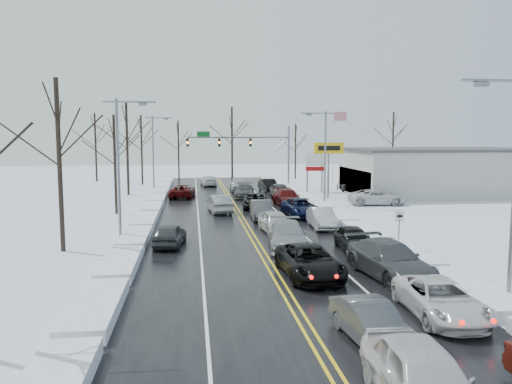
{
  "coord_description": "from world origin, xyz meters",
  "views": [
    {
      "loc": [
        -3.91,
        -35.81,
        6.75
      ],
      "look_at": [
        0.81,
        1.24,
        2.5
      ],
      "focal_mm": 35.0,
      "sensor_mm": 36.0,
      "label": 1
    }
  ],
  "objects": [
    {
      "name": "ground",
      "position": [
        0.0,
        0.0,
        0.0
      ],
      "size": [
        160.0,
        160.0,
        0.0
      ],
      "primitive_type": "plane",
      "color": "silver",
      "rests_on": "ground"
    },
    {
      "name": "road_surface",
      "position": [
        0.0,
        2.0,
        0.01
      ],
      "size": [
        14.0,
        84.0,
        0.01
      ],
      "primitive_type": "cube",
      "color": "black",
      "rests_on": "ground"
    },
    {
      "name": "snow_bank_left",
      "position": [
        -7.6,
        2.0,
        0.0
      ],
      "size": [
        1.72,
        72.0,
        0.56
      ],
      "primitive_type": "cube",
      "color": "white",
      "rests_on": "ground"
    },
    {
      "name": "snow_bank_right",
      "position": [
        7.6,
        2.0,
        0.0
      ],
      "size": [
        1.72,
        72.0,
        0.56
      ],
      "primitive_type": "cube",
      "color": "white",
      "rests_on": "ground"
    },
    {
      "name": "traffic_signal_mast",
      "position": [
        3.45,
        27.99,
        5.48
      ],
      "size": [
        13.28,
        0.39,
        8.0
      ],
      "color": "slate",
      "rests_on": "ground"
    },
    {
      "name": "tires_plus_sign",
      "position": [
        10.5,
        15.99,
        4.99
      ],
      "size": [
        3.2,
        0.34,
        6.0
      ],
      "color": "slate",
      "rests_on": "ground"
    },
    {
      "name": "used_vehicles_sign",
      "position": [
        10.5,
        22.0,
        3.32
      ],
      "size": [
        2.2,
        0.22,
        4.65
      ],
      "color": "slate",
      "rests_on": "ground"
    },
    {
      "name": "speed_limit_sign",
      "position": [
        8.2,
        -8.0,
        1.63
      ],
      "size": [
        0.55,
        0.09,
        2.35
      ],
      "color": "slate",
      "rests_on": "ground"
    },
    {
      "name": "flagpole",
      "position": [
        15.17,
        30.0,
        5.93
      ],
      "size": [
        1.87,
        1.2,
        10.0
      ],
      "color": "silver",
      "rests_on": "ground"
    },
    {
      "name": "dealership_building",
      "position": [
        23.98,
        18.0,
        2.66
      ],
      "size": [
        20.4,
        12.4,
        5.3
      ],
      "color": "#B3B3AE",
      "rests_on": "ground"
    },
    {
      "name": "streetlight_se",
      "position": [
        8.3,
        -18.0,
        5.31
      ],
      "size": [
        3.2,
        0.25,
        9.0
      ],
      "color": "slate",
      "rests_on": "ground"
    },
    {
      "name": "streetlight_ne",
      "position": [
        8.3,
        10.0,
        5.31
      ],
      "size": [
        3.2,
        0.25,
        9.0
      ],
      "color": "slate",
      "rests_on": "ground"
    },
    {
      "name": "streetlight_sw",
      "position": [
        -8.3,
        -4.0,
        5.31
      ],
      "size": [
        3.2,
        0.25,
        9.0
      ],
      "color": "slate",
      "rests_on": "ground"
    },
    {
      "name": "streetlight_nw",
      "position": [
        -8.3,
        24.0,
        5.31
      ],
      "size": [
        3.2,
        0.25,
        9.0
      ],
      "color": "slate",
      "rests_on": "ground"
    },
    {
      "name": "tree_left_b",
      "position": [
        -11.5,
        -6.0,
        6.99
      ],
      "size": [
        4.0,
        4.0,
        10.0
      ],
      "color": "#2D231C",
      "rests_on": "ground"
    },
    {
      "name": "tree_left_c",
      "position": [
        -10.5,
        8.0,
        5.94
      ],
      "size": [
        3.4,
        3.4,
        8.5
      ],
      "color": "#2D231C",
      "rests_on": "ground"
    },
    {
      "name": "tree_left_d",
      "position": [
        -11.2,
        22.0,
        7.33
      ],
      "size": [
        4.2,
        4.2,
        10.5
      ],
      "color": "#2D231C",
      "rests_on": "ground"
    },
    {
      "name": "tree_left_e",
      "position": [
        -10.8,
        34.0,
        6.64
      ],
      "size": [
        3.8,
        3.8,
        9.5
      ],
      "color": "#2D231C",
      "rests_on": "ground"
    },
    {
      "name": "tree_far_a",
      "position": [
        -18.0,
        40.0,
        6.99
      ],
      "size": [
        4.0,
        4.0,
        10.0
      ],
      "color": "#2D231C",
      "rests_on": "ground"
    },
    {
      "name": "tree_far_b",
      "position": [
        -6.0,
        41.0,
        6.29
      ],
      "size": [
        3.6,
        3.6,
        9.0
      ],
      "color": "#2D231C",
      "rests_on": "ground"
    },
    {
      "name": "tree_far_c",
      "position": [
        2.0,
        39.0,
        7.68
      ],
      "size": [
        4.4,
        4.4,
        11.0
      ],
      "color": "#2D231C",
      "rests_on": "ground"
    },
    {
      "name": "tree_far_d",
      "position": [
        12.0,
        40.5,
        5.94
      ],
      "size": [
        3.4,
        3.4,
        8.5
      ],
      "color": "#2D231C",
      "rests_on": "ground"
    },
    {
      "name": "tree_far_e",
      "position": [
        28.0,
        41.0,
        7.33
      ],
      "size": [
        4.2,
        4.2,
        10.5
      ],
      "color": "#2D231C",
      "rests_on": "ground"
    },
    {
      "name": "queued_car_1",
      "position": [
        1.81,
        -20.69,
        0.0
      ],
      "size": [
        1.84,
        4.17,
        1.33
      ],
      "primitive_type": "imported",
      "rotation": [
        0.0,
        0.0,
        0.11
      ],
      "color": "#46494C",
      "rests_on": "ground"
    },
    {
      "name": "queued_car_2",
      "position": [
        1.59,
        -12.97,
        0.0
      ],
      "size": [
        2.7,
        5.47,
        1.49
      ],
      "primitive_type": "imported",
      "rotation": [
        0.0,
        0.0,
        0.04
      ],
      "color": "black",
      "rests_on": "ground"
    },
    {
      "name": "queued_car_3",
      "position": [
        1.68,
        -6.89,
        0.0
      ],
      "size": [
        2.87,
        5.67,
        1.58
      ],
      "primitive_type": "imported",
      "rotation": [
        0.0,
        0.0,
        -0.12
      ],
      "color": "gray",
      "rests_on": "ground"
    },
    {
      "name": "queued_car_4",
      "position": [
        1.76,
        -2.06,
        0.0
      ],
      "size": [
        2.2,
        4.62,
        1.52
      ],
      "primitive_type": "imported",
      "rotation": [
        0.0,
        0.0,
        0.09
      ],
      "color": "silver",
      "rests_on": "ground"
    },
    {
      "name": "queued_car_5",
      "position": [
        1.56,
        3.71,
        0.0
      ],
      "size": [
        1.76,
        4.62,
        1.51
      ],
      "primitive_type": "imported",
      "rotation": [
        0.0,
        0.0,
        -0.04
      ],
      "color": "#3F4144",
      "rests_on": "ground"
    },
    {
      "name": "queued_car_6",
      "position": [
        1.83,
        9.84,
        0.0
      ],
      "size": [
        2.8,
        5.1,
        1.35
      ],
      "primitive_type": "imported",
      "rotation": [
        0.0,
        0.0,
        -0.12
      ],
      "color": "black",
      "rests_on": "ground"
    },
    {
      "name": "queued_car_7",
      "position": [
        1.65,
        17.83,
        0.0
      ],
      "size": [
        2.72,
        5.34,
        1.49
      ],
      "primitive_type": "imported",
      "rotation": [
        0.0,
        0.0,
        -0.13
      ],
      "color": "#3D3F42",
      "rests_on": "ground"
    },
    {
      "name": "queued_car_8",
      "position": [
        1.55,
        24.05,
        0.0
      ],
      "size": [
        2.0,
        4.92,
        1.67
      ],
      "primitive_type": "imported",
      "rotation": [
        0.0,
        0.0,
        -0.01
      ],
      "color": "#AEB0B6",
      "rests_on": "ground"
    },
    {
      "name": "queued_car_10",
      "position": [
        5.18,
        -18.84,
        0.0
      ],
      "size": [
        2.59,
        5.09,
        1.38
      ],
      "primitive_type": "imported",
      "rotation": [
        0.0,
        0.0,
        -0.06
      ],
      "color": "silver",
      "rests_on": "ground"
    },
    {
      "name": "queued_car_11",
      "position": [
        5.34,
        -13.59,
        0.0
      ],
      "size": [
        3.18,
        6.15,
        1.7
      ],
      "primitive_type": "imported",
      "rotation": [
        0.0,
        0.0,
        0.14
      ],
      "color": "#3F4245",
      "rests_on": "ground"
    },
    {
      "name": "queued_car_12",
      "position": [
        5.42,
        -7.97,
        0.0
      ],
      "size": [
        1.94,
        4.29,
        1.43
      ],
      "primitive_type": "imported",
      "rotation": [
        0.0,
        0.0,
        -0.06
      ],
      "color": "black",
      "rests_on": "ground"
    },
    {
      "name": "queued_car_13",
      "position": [
        5.43,
        -0.73,
        0.0
      ],
      "size": [
        1.71,
        4.5,
        1.46
      ],
      "primitive_type": "imported",
      "rotation": [
        0.0,
        0.0,
        -0.04
      ],
      "color": "#ADB1B6",
      "rests_on": "ground"
    },
    {
      "name": "queued_car_14",
      "position": [
        5.08,
        4.63,
        0.0
      ],
      "size": [
        2.9,
        5.5,
        1.48
      ],
      "primitive_type": "imported",
      "rotation": [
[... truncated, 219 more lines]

